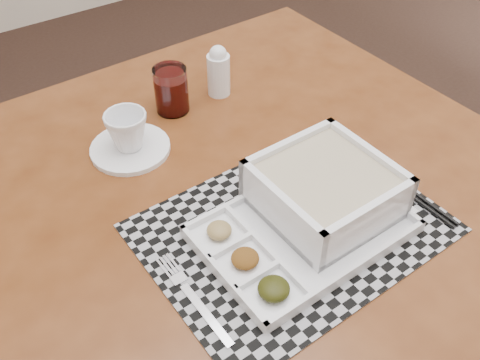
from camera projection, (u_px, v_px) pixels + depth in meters
name	position (u px, v px, depth m)	size (l,w,h in m)	color
floor	(448.00, 266.00, 1.79)	(5.00, 5.00, 0.00)	black
dining_table	(246.00, 225.00, 0.98)	(1.07, 1.07, 0.78)	#50240E
placemat	(292.00, 228.00, 0.86)	(0.46, 0.35, 0.00)	#9998A0
serving_tray	(318.00, 201.00, 0.85)	(0.33, 0.24, 0.09)	white
fork	(192.00, 296.00, 0.76)	(0.02, 0.19, 0.00)	silver
spoon	(358.00, 168.00, 0.96)	(0.04, 0.18, 0.01)	silver
chopsticks	(400.00, 185.00, 0.93)	(0.02, 0.24, 0.01)	black
saucer	(130.00, 148.00, 1.00)	(0.15, 0.15, 0.01)	white
cup	(127.00, 131.00, 0.98)	(0.08, 0.08, 0.07)	white
juice_glass	(171.00, 92.00, 1.07)	(0.07, 0.07, 0.10)	white
creamer_bottle	(219.00, 71.00, 1.11)	(0.05, 0.05, 0.11)	white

